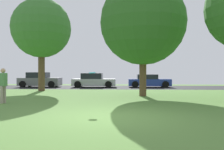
{
  "coord_description": "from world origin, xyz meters",
  "views": [
    {
      "loc": [
        0.56,
        -7.76,
        1.42
      ],
      "look_at": [
        0.0,
        3.86,
        1.31
      ],
      "focal_mm": 38.94,
      "sensor_mm": 36.0,
      "label": 1
    }
  ],
  "objects": [
    {
      "name": "parked_car_blue",
      "position": [
        3.04,
        16.25,
        0.59
      ],
      "size": [
        4.08,
        2.02,
        1.26
      ],
      "color": "#233893",
      "rests_on": "ground_plane"
    },
    {
      "name": "maple_tree_near",
      "position": [
        -5.88,
        10.97,
        4.9
      ],
      "size": [
        4.62,
        4.62,
        7.23
      ],
      "color": "brown",
      "rests_on": "ground_plane"
    },
    {
      "name": "road_strip",
      "position": [
        0.0,
        16.0,
        0.0
      ],
      "size": [
        44.0,
        6.4,
        0.01
      ],
      "primitive_type": "cube",
      "color": "#28282B",
      "rests_on": "ground_plane"
    },
    {
      "name": "parked_car_silver",
      "position": [
        -2.39,
        16.04,
        0.63
      ],
      "size": [
        4.19,
        2.06,
        1.38
      ],
      "color": "#B7B7BC",
      "rests_on": "ground_plane"
    },
    {
      "name": "frisbee_disc",
      "position": [
        -0.69,
        1.81,
        1.42
      ],
      "size": [
        0.38,
        0.38,
        0.04
      ],
      "color": "#2DB2E0"
    },
    {
      "name": "maple_tree_far",
      "position": [
        1.73,
        7.1,
        4.49
      ],
      "size": [
        5.21,
        5.21,
        7.11
      ],
      "color": "brown",
      "rests_on": "ground_plane"
    },
    {
      "name": "ground_plane",
      "position": [
        0.0,
        0.0,
        0.0
      ],
      "size": [
        44.0,
        44.0,
        0.0
      ],
      "primitive_type": "plane",
      "color": "#547F38"
    },
    {
      "name": "parked_car_grey",
      "position": [
        -7.81,
        16.07,
        0.67
      ],
      "size": [
        4.02,
        2.02,
        1.47
      ],
      "color": "slate",
      "rests_on": "ground_plane"
    },
    {
      "name": "person_catcher",
      "position": [
        -5.03,
        3.22,
        0.89
      ],
      "size": [
        0.37,
        0.31,
        1.63
      ],
      "rotation": [
        0.0,
        0.0,
        -0.31
      ],
      "color": "gray",
      "rests_on": "ground_plane"
    }
  ]
}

